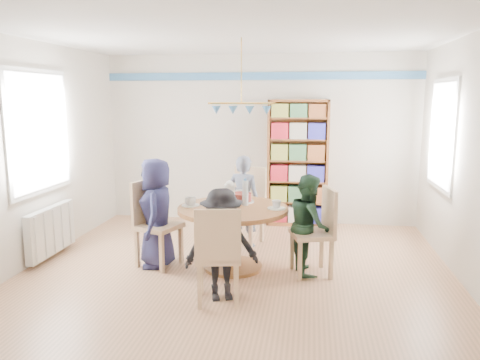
% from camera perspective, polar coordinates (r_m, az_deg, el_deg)
% --- Properties ---
extents(ground, '(5.00, 5.00, 0.00)m').
position_cam_1_polar(ground, '(5.46, -0.65, -11.65)').
color(ground, tan).
extents(room_shell, '(5.00, 5.00, 5.00)m').
position_cam_1_polar(room_shell, '(5.98, -1.80, 6.49)').
color(room_shell, white).
rests_on(room_shell, ground).
extents(radiator, '(0.12, 1.00, 0.60)m').
position_cam_1_polar(radiator, '(6.44, -22.05, -5.73)').
color(radiator, silver).
rests_on(radiator, ground).
extents(dining_table, '(1.30, 1.30, 0.75)m').
position_cam_1_polar(dining_table, '(5.53, -0.86, -5.28)').
color(dining_table, '#925E2F').
rests_on(dining_table, ground).
extents(chair_left, '(0.59, 0.59, 1.04)m').
position_cam_1_polar(chair_left, '(5.76, -10.58, -4.68)').
color(chair_left, tan).
rests_on(chair_left, ground).
extents(chair_right, '(0.55, 0.55, 1.01)m').
position_cam_1_polar(chair_right, '(5.44, 9.60, -5.70)').
color(chair_right, tan).
rests_on(chair_right, ground).
extents(chair_far, '(0.58, 0.58, 1.06)m').
position_cam_1_polar(chair_far, '(6.53, 0.81, -2.65)').
color(chair_far, tan).
rests_on(chair_far, ground).
extents(chair_near, '(0.51, 0.51, 0.99)m').
position_cam_1_polar(chair_near, '(4.58, -2.71, -8.69)').
color(chair_near, tan).
rests_on(chair_near, ground).
extents(person_left, '(0.54, 0.71, 1.31)m').
position_cam_1_polar(person_left, '(5.69, -10.13, -3.97)').
color(person_left, '#1B1B3C').
rests_on(person_left, ground).
extents(person_right, '(0.54, 0.64, 1.16)m').
position_cam_1_polar(person_right, '(5.46, 8.41, -5.35)').
color(person_right, black).
rests_on(person_right, ground).
extents(person_far, '(0.52, 0.40, 1.26)m').
position_cam_1_polar(person_far, '(6.35, 0.42, -2.60)').
color(person_far, gray).
rests_on(person_far, ground).
extents(person_near, '(0.84, 0.66, 1.14)m').
position_cam_1_polar(person_near, '(4.70, -2.26, -7.90)').
color(person_near, black).
rests_on(person_near, ground).
extents(bookshelf, '(0.95, 0.28, 1.99)m').
position_cam_1_polar(bookshelf, '(7.42, 7.05, 1.90)').
color(bookshelf, brown).
rests_on(bookshelf, ground).
extents(tableware, '(1.23, 1.23, 0.32)m').
position_cam_1_polar(tableware, '(5.50, -1.10, -2.54)').
color(tableware, white).
rests_on(tableware, dining_table).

